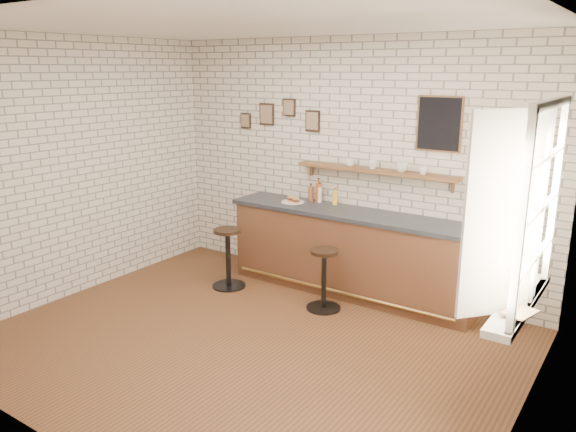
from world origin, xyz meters
name	(u,v)px	position (x,y,z in m)	size (l,w,h in m)	color
ground	(248,342)	(0.00, 0.00, 0.00)	(5.00, 5.00, 0.00)	brown
bar_counter	(351,253)	(0.22, 1.70, 0.51)	(3.10, 0.65, 1.01)	brown
sandwich_plate	(293,202)	(-0.60, 1.70, 1.02)	(0.28, 0.28, 0.01)	white
ciabatta_sandwich	(293,199)	(-0.59, 1.70, 1.06)	(0.22, 0.16, 0.07)	tan
potato_chips	(291,201)	(-0.62, 1.69, 1.02)	(0.24, 0.17, 0.00)	#BF9243
bitters_bottle_brown	(311,194)	(-0.46, 1.89, 1.10)	(0.07, 0.07, 0.22)	brown
bitters_bottle_white	(319,194)	(-0.33, 1.89, 1.11)	(0.07, 0.07, 0.25)	silver
bitters_bottle_amber	(319,192)	(-0.35, 1.89, 1.13)	(0.07, 0.07, 0.31)	#A14B1A
condiment_bottle_yellow	(335,198)	(-0.11, 1.89, 1.10)	(0.07, 0.07, 0.21)	yellow
bar_stool_left	(228,256)	(-1.11, 1.02, 0.40)	(0.42, 0.42, 0.74)	black
bar_stool_right	(324,277)	(0.20, 1.12, 0.37)	(0.39, 0.39, 0.70)	black
wall_shelf	(375,171)	(0.40, 1.90, 1.48)	(2.00, 0.18, 0.18)	brown
shelf_cup_a	(350,163)	(0.07, 1.90, 1.54)	(0.11, 0.11, 0.09)	white
shelf_cup_b	(372,165)	(0.37, 1.90, 1.55)	(0.11, 0.11, 0.10)	white
shelf_cup_c	(402,167)	(0.73, 1.90, 1.55)	(0.14, 0.14, 0.11)	white
shelf_cup_d	(423,170)	(0.98, 1.90, 1.55)	(0.10, 0.10, 0.09)	white
back_wall_decor	(366,120)	(0.23, 1.98, 2.05)	(2.96, 0.02, 0.56)	black
window_sill	(519,303)	(2.40, 0.30, 0.90)	(0.20, 1.35, 0.06)	white
casement_window	(523,207)	(2.36, 0.30, 1.65)	(0.40, 1.30, 1.56)	white
book_lower	(508,310)	(2.38, 0.03, 0.94)	(0.15, 0.20, 0.02)	tan
book_upper	(508,309)	(2.38, 0.02, 0.96)	(0.18, 0.25, 0.02)	tan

